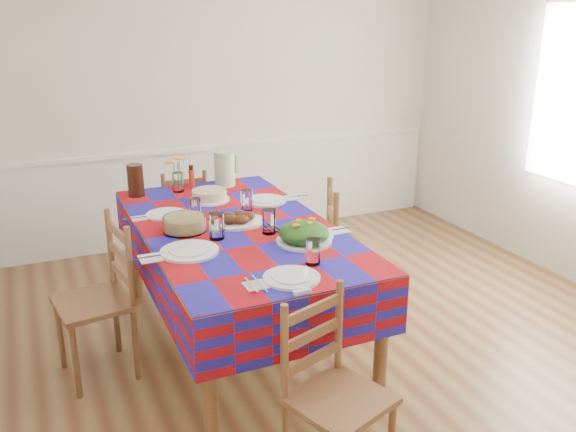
# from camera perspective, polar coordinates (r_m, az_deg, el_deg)

# --- Properties ---
(room) EXTENTS (4.58, 5.08, 2.78)m
(room) POSITION_cam_1_polar(r_m,az_deg,el_deg) (3.60, 6.62, 5.80)
(room) COLOR brown
(room) RESTS_ON ground
(wainscot) EXTENTS (4.41, 0.06, 0.92)m
(wainscot) POSITION_cam_1_polar(r_m,az_deg,el_deg) (6.02, -5.63, 2.70)
(wainscot) COLOR white
(wainscot) RESTS_ON room
(dining_table) EXTENTS (1.17, 2.17, 0.84)m
(dining_table) POSITION_cam_1_polar(r_m,az_deg,el_deg) (3.93, -4.89, -2.21)
(dining_table) COLOR brown
(dining_table) RESTS_ON room
(setting_near_head) EXTENTS (0.48, 0.32, 0.14)m
(setting_near_head) POSITION_cam_1_polar(r_m,az_deg,el_deg) (3.18, 0.99, -4.89)
(setting_near_head) COLOR white
(setting_near_head) RESTS_ON dining_table
(setting_left_near) EXTENTS (0.61, 0.36, 0.16)m
(setting_left_near) POSITION_cam_1_polar(r_m,az_deg,el_deg) (3.55, -8.38, -2.40)
(setting_left_near) COLOR white
(setting_left_near) RESTS_ON dining_table
(setting_left_far) EXTENTS (0.49, 0.29, 0.13)m
(setting_left_far) POSITION_cam_1_polar(r_m,az_deg,el_deg) (4.12, -10.45, 0.38)
(setting_left_far) COLOR white
(setting_left_far) RESTS_ON dining_table
(setting_right_near) EXTENTS (0.59, 0.34, 0.15)m
(setting_right_near) POSITION_cam_1_polar(r_m,az_deg,el_deg) (3.72, 0.64, -1.27)
(setting_right_near) COLOR white
(setting_right_near) RESTS_ON dining_table
(setting_right_far) EXTENTS (0.57, 0.33, 0.14)m
(setting_right_far) POSITION_cam_1_polar(r_m,az_deg,el_deg) (4.29, -2.66, 1.48)
(setting_right_far) COLOR white
(setting_right_far) RESTS_ON dining_table
(meat_platter) EXTENTS (0.38, 0.27, 0.07)m
(meat_platter) POSITION_cam_1_polar(r_m,az_deg,el_deg) (3.91, -4.75, -0.33)
(meat_platter) COLOR white
(meat_platter) RESTS_ON dining_table
(salad_platter) EXTENTS (0.33, 0.33, 0.14)m
(salad_platter) POSITION_cam_1_polar(r_m,az_deg,el_deg) (3.59, 1.51, -1.68)
(salad_platter) COLOR white
(salad_platter) RESTS_ON dining_table
(pasta_bowl) EXTENTS (0.27, 0.27, 0.10)m
(pasta_bowl) POSITION_cam_1_polar(r_m,az_deg,el_deg) (3.83, -9.65, -0.72)
(pasta_bowl) COLOR white
(pasta_bowl) RESTS_ON dining_table
(cake) EXTENTS (0.29, 0.29, 0.08)m
(cake) POSITION_cam_1_polar(r_m,az_deg,el_deg) (4.41, -7.36, 1.92)
(cake) COLOR white
(cake) RESTS_ON dining_table
(serving_utensils) EXTENTS (0.14, 0.31, 0.01)m
(serving_utensils) POSITION_cam_1_polar(r_m,az_deg,el_deg) (3.85, -1.61, -1.00)
(serving_utensils) COLOR black
(serving_utensils) RESTS_ON dining_table
(flower_vase) EXTENTS (0.17, 0.14, 0.28)m
(flower_vase) POSITION_cam_1_polar(r_m,az_deg,el_deg) (4.65, -10.29, 3.64)
(flower_vase) COLOR white
(flower_vase) RESTS_ON dining_table
(hot_sauce) EXTENTS (0.04, 0.04, 0.18)m
(hot_sauce) POSITION_cam_1_polar(r_m,az_deg,el_deg) (4.72, -9.01, 3.64)
(hot_sauce) COLOR red
(hot_sauce) RESTS_ON dining_table
(green_pitcher) EXTENTS (0.16, 0.16, 0.27)m
(green_pitcher) POSITION_cam_1_polar(r_m,az_deg,el_deg) (4.76, -5.94, 4.45)
(green_pitcher) COLOR #B9E3A0
(green_pitcher) RESTS_ON dining_table
(tea_pitcher) EXTENTS (0.12, 0.12, 0.24)m
(tea_pitcher) POSITION_cam_1_polar(r_m,az_deg,el_deg) (4.60, -14.07, 3.26)
(tea_pitcher) COLOR black
(tea_pitcher) RESTS_ON dining_table
(name_card) EXTENTS (0.09, 0.03, 0.02)m
(name_card) POSITION_cam_1_polar(r_m,az_deg,el_deg) (2.98, 1.32, -7.11)
(name_card) COLOR white
(name_card) RESTS_ON dining_table
(chair_near) EXTENTS (0.52, 0.51, 0.94)m
(chair_near) POSITION_cam_1_polar(r_m,az_deg,el_deg) (2.94, 4.21, -16.39)
(chair_near) COLOR brown
(chair_near) RESTS_ON room
(chair_far) EXTENTS (0.42, 0.40, 0.90)m
(chair_far) POSITION_cam_1_polar(r_m,az_deg,el_deg) (5.27, -9.73, -0.37)
(chair_far) COLOR brown
(chair_far) RESTS_ON room
(chair_left) EXTENTS (0.48, 0.49, 0.99)m
(chair_left) POSITION_cam_1_polar(r_m,az_deg,el_deg) (3.87, -17.13, -7.56)
(chair_left) COLOR brown
(chair_left) RESTS_ON room
(chair_right) EXTENTS (0.56, 0.57, 1.01)m
(chair_right) POSITION_cam_1_polar(r_m,az_deg,el_deg) (4.37, 5.98, -3.51)
(chair_right) COLOR brown
(chair_right) RESTS_ON room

